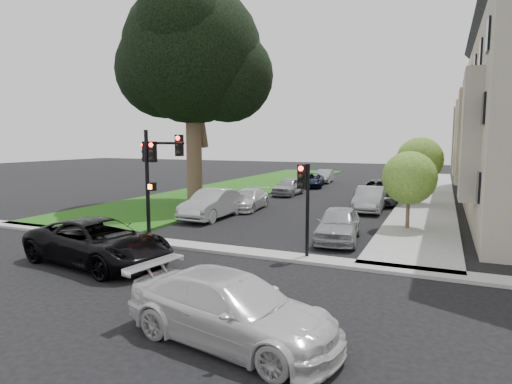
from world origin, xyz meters
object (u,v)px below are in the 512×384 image
at_px(car_parked_7, 289,186).
at_px(car_parked_8, 311,180).
at_px(traffic_signal_main, 155,165).
at_px(car_parked_2, 378,192).
at_px(eucalyptus, 192,55).
at_px(car_parked_3, 391,184).
at_px(small_tree_a, 409,178).
at_px(car_parked_6, 248,199).
at_px(traffic_signal_secondary, 304,193).
at_px(car_parked_0, 338,224).
at_px(car_cross_near, 99,242).
at_px(car_cross_far, 231,309).
at_px(car_parked_5, 212,204).
at_px(car_parked_9, 325,176).
at_px(small_tree_c, 424,164).
at_px(small_tree_b, 420,160).
at_px(car_parked_1, 370,199).

height_order(car_parked_7, car_parked_8, car_parked_7).
bearing_deg(traffic_signal_main, car_parked_2, 65.30).
bearing_deg(eucalyptus, car_parked_8, 72.23).
xyz_separation_m(car_parked_3, car_parked_7, (-7.27, -4.79, -0.03)).
relative_size(small_tree_a, car_parked_6, 0.87).
bearing_deg(eucalyptus, traffic_signal_main, -66.48).
xyz_separation_m(traffic_signal_secondary, car_parked_0, (0.51, 3.31, -1.70)).
bearing_deg(traffic_signal_secondary, car_parked_7, 111.00).
relative_size(car_parked_7, car_parked_8, 0.89).
relative_size(traffic_signal_secondary, car_cross_near, 0.61).
distance_m(car_parked_3, car_parked_7, 8.71).
bearing_deg(car_cross_far, car_parked_2, 9.69).
relative_size(traffic_signal_secondary, car_parked_2, 0.60).
height_order(small_tree_a, car_parked_0, small_tree_a).
bearing_deg(eucalyptus, traffic_signal_secondary, -42.67).
xyz_separation_m(car_cross_near, car_cross_far, (6.87, -3.31, -0.06)).
distance_m(car_parked_5, car_parked_9, 22.39).
xyz_separation_m(eucalyptus, car_parked_2, (11.46, 5.38, -9.07)).
bearing_deg(small_tree_c, car_parked_2, -109.65).
relative_size(small_tree_b, car_parked_2, 0.78).
relative_size(small_tree_c, car_parked_7, 0.89).
distance_m(small_tree_c, car_cross_far, 29.54).
bearing_deg(car_parked_0, car_parked_7, 110.34).
xyz_separation_m(traffic_signal_secondary, car_parked_5, (-7.09, 5.83, -1.62)).
relative_size(traffic_signal_secondary, car_parked_9, 0.87).
xyz_separation_m(car_parked_1, car_parked_2, (0.01, 3.64, 0.06)).
xyz_separation_m(car_cross_far, car_parked_1, (0.01, 18.62, 0.02)).
bearing_deg(car_parked_5, car_cross_far, -58.66).
distance_m(small_tree_c, car_parked_9, 11.32).
distance_m(small_tree_a, car_parked_8, 19.38).
height_order(car_cross_near, car_parked_1, car_cross_near).
bearing_deg(car_parked_5, small_tree_c, 59.06).
xyz_separation_m(small_tree_c, traffic_signal_main, (-9.63, -22.52, 0.84)).
relative_size(traffic_signal_secondary, car_parked_5, 0.71).
bearing_deg(car_cross_near, car_parked_7, 9.48).
bearing_deg(car_parked_1, car_parked_2, 87.73).
height_order(car_parked_3, car_parked_5, car_parked_5).
bearing_deg(car_cross_far, traffic_signal_main, 55.63).
distance_m(small_tree_a, car_parked_5, 10.35).
bearing_deg(car_parked_5, car_parked_2, 51.93).
distance_m(traffic_signal_main, car_parked_3, 23.20).
bearing_deg(traffic_signal_main, small_tree_b, 58.61).
xyz_separation_m(car_cross_near, car_parked_8, (-0.26, 27.01, -0.14)).
relative_size(small_tree_c, car_parked_8, 0.79).
distance_m(car_cross_near, car_parked_8, 27.01).
bearing_deg(car_cross_far, car_parked_0, 9.75).
relative_size(small_tree_c, traffic_signal_secondary, 1.05).
bearing_deg(car_parked_6, car_cross_far, -70.85).
xyz_separation_m(car_parked_2, car_parked_9, (-7.10, 12.77, -0.14)).
relative_size(car_parked_0, car_parked_1, 0.95).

